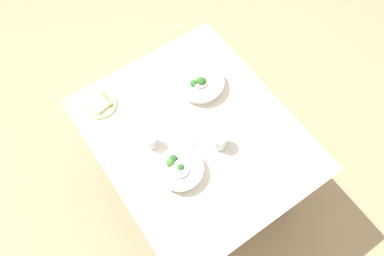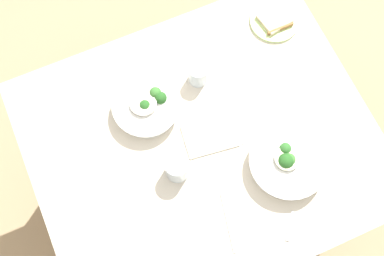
{
  "view_description": "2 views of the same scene",
  "coord_description": "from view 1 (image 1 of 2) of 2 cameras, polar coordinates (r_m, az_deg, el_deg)",
  "views": [
    {
      "loc": [
        -0.75,
        0.54,
        2.65
      ],
      "look_at": [
        0.03,
        0.0,
        0.8
      ],
      "focal_mm": 36.34,
      "sensor_mm": 36.0,
      "label": 1
    },
    {
      "loc": [
        -0.27,
        -0.52,
        2.53
      ],
      "look_at": [
        -0.02,
        0.06,
        0.8
      ],
      "focal_mm": 48.96,
      "sensor_mm": 36.0,
      "label": 2
    }
  ],
  "objects": [
    {
      "name": "napkin_folded_upper",
      "position": [
        2.09,
        -0.16,
        -0.27
      ],
      "size": [
        0.2,
        0.15,
        0.01
      ],
      "primitive_type": "cube",
      "rotation": [
        0.0,
        0.0,
        -0.13
      ],
      "color": "#B1A997",
      "rests_on": "dining_table"
    },
    {
      "name": "fork_by_far_bowl",
      "position": [
        2.2,
        -2.99,
        4.7
      ],
      "size": [
        0.1,
        0.07,
        0.0
      ],
      "rotation": [
        0.0,
        0.0,
        3.68
      ],
      "color": "#B7B7BC",
      "rests_on": "dining_table"
    },
    {
      "name": "broccoli_bowl_far",
      "position": [
        1.97,
        -1.85,
        -6.1
      ],
      "size": [
        0.24,
        0.24,
        0.08
      ],
      "color": "white",
      "rests_on": "dining_table"
    },
    {
      "name": "dining_table",
      "position": [
        2.2,
        0.49,
        -2.3
      ],
      "size": [
        1.2,
        1.02,
        0.78
      ],
      "color": "beige",
      "rests_on": "ground_plane"
    },
    {
      "name": "ground_plane",
      "position": [
        2.81,
        0.39,
        -7.92
      ],
      "size": [
        6.0,
        6.0,
        0.0
      ],
      "primitive_type": "plane",
      "color": "tan"
    },
    {
      "name": "table_knife_right",
      "position": [
        2.15,
        -2.54,
        2.33
      ],
      "size": [
        0.1,
        0.17,
        0.0
      ],
      "primitive_type": "cube",
      "rotation": [
        0.0,
        0.0,
        4.21
      ],
      "color": "#B7B7BC",
      "rests_on": "dining_table"
    },
    {
      "name": "fork_by_near_bowl",
      "position": [
        2.27,
        6.6,
        6.92
      ],
      "size": [
        0.07,
        0.09,
        0.0
      ],
      "rotation": [
        0.0,
        0.0,
        4.06
      ],
      "color": "#B7B7BC",
      "rests_on": "dining_table"
    },
    {
      "name": "bread_side_plate",
      "position": [
        2.22,
        -13.36,
        3.48
      ],
      "size": [
        0.19,
        0.19,
        0.03
      ],
      "color": "#B7D684",
      "rests_on": "dining_table"
    },
    {
      "name": "water_glass_center",
      "position": [
        2.02,
        4.01,
        -1.87
      ],
      "size": [
        0.08,
        0.08,
        0.1
      ],
      "primitive_type": "cylinder",
      "color": "silver",
      "rests_on": "dining_table"
    },
    {
      "name": "broccoli_bowl_near",
      "position": [
        2.21,
        1.19,
        6.54
      ],
      "size": [
        0.27,
        0.27,
        0.09
      ],
      "color": "white",
      "rests_on": "dining_table"
    },
    {
      "name": "table_knife_left",
      "position": [
        2.17,
        7.45,
        2.42
      ],
      "size": [
        0.05,
        0.2,
        0.0
      ],
      "primitive_type": "cube",
      "rotation": [
        0.0,
        0.0,
        4.5
      ],
      "color": "#B7B7BC",
      "rests_on": "dining_table"
    },
    {
      "name": "water_glass_side",
      "position": [
        2.03,
        -6.17,
        -1.86
      ],
      "size": [
        0.07,
        0.07,
        0.09
      ],
      "primitive_type": "cylinder",
      "color": "silver",
      "rests_on": "dining_table"
    }
  ]
}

